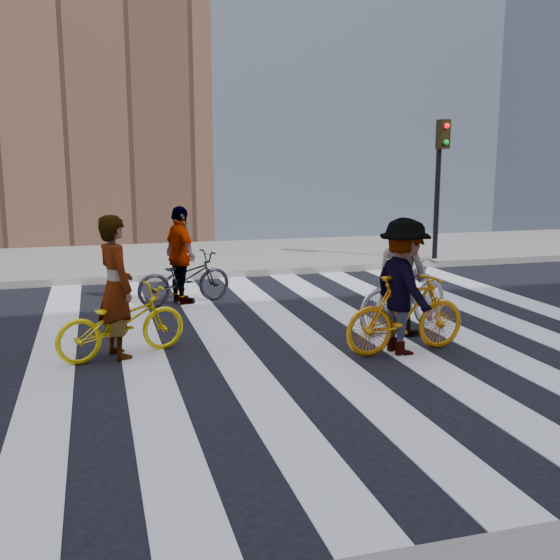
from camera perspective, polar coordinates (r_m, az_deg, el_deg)
name	(u,v)px	position (r m, az deg, el deg)	size (l,w,h in m)	color
ground	(343,338)	(9.22, 5.51, -5.04)	(100.00, 100.00, 0.00)	black
sidewalk_far	(233,256)	(16.27, -4.12, 2.07)	(100.00, 5.00, 0.15)	gray
zebra_crosswalk	(343,337)	(9.21, 5.51, -5.00)	(8.25, 10.00, 0.01)	silver
traffic_signal	(440,167)	(15.59, 13.77, 9.57)	(0.22, 0.42, 3.33)	black
bike_yellow_left	(122,322)	(8.46, -13.62, -3.60)	(0.59, 1.69, 0.89)	yellow
bike_silver_mid	(405,294)	(9.61, 10.79, -1.18)	(0.51, 1.82, 1.09)	silver
bike_yellow_right	(406,314)	(8.52, 10.92, -2.92)	(0.48, 1.71, 1.03)	orange
bike_dark_rear	(184,278)	(11.33, -8.34, 0.16)	(0.59, 1.70, 0.89)	black
rider_left	(116,287)	(8.37, -14.10, -0.60)	(0.65, 0.43, 1.80)	slate
rider_mid	(402,275)	(9.53, 10.58, 0.40)	(0.80, 0.62, 1.64)	slate
rider_right	(403,287)	(8.42, 10.70, -0.58)	(1.13, 0.65, 1.74)	slate
rider_rear	(181,256)	(11.26, -8.65, 2.12)	(0.98, 0.41, 1.68)	slate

